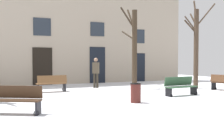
{
  "coord_description": "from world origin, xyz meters",
  "views": [
    {
      "loc": [
        -5.73,
        -10.77,
        1.71
      ],
      "look_at": [
        0.0,
        1.66,
        1.21
      ],
      "focal_mm": 44.5,
      "sensor_mm": 36.0,
      "label": 1
    }
  ],
  "objects_px": {
    "tree_near_facade": "(134,47)",
    "streetlamp": "(134,51)",
    "litter_bin": "(136,93)",
    "tree_left_of_center": "(196,45)",
    "person_near_bench": "(96,71)",
    "bench_near_lamp": "(181,86)",
    "bench_facing_shops": "(15,100)",
    "bench_near_center_tree": "(52,84)"
  },
  "relations": [
    {
      "from": "streetlamp",
      "to": "litter_bin",
      "type": "relative_size",
      "value": 4.88
    },
    {
      "from": "tree_left_of_center",
      "to": "bench_near_center_tree",
      "type": "xyz_separation_m",
      "value": [
        -8.24,
        1.75,
        -2.17
      ]
    },
    {
      "from": "tree_left_of_center",
      "to": "bench_facing_shops",
      "type": "relative_size",
      "value": 2.97
    },
    {
      "from": "streetlamp",
      "to": "bench_near_center_tree",
      "type": "relative_size",
      "value": 2.37
    },
    {
      "from": "tree_near_facade",
      "to": "bench_near_lamp",
      "type": "bearing_deg",
      "value": -83.13
    },
    {
      "from": "bench_facing_shops",
      "to": "bench_near_lamp",
      "type": "xyz_separation_m",
      "value": [
        7.66,
        1.46,
        -0.01
      ]
    },
    {
      "from": "tree_left_of_center",
      "to": "tree_near_facade",
      "type": "bearing_deg",
      "value": 156.95
    },
    {
      "from": "tree_left_of_center",
      "to": "streetlamp",
      "type": "bearing_deg",
      "value": 113.58
    },
    {
      "from": "streetlamp",
      "to": "litter_bin",
      "type": "height_order",
      "value": "streetlamp"
    },
    {
      "from": "tree_near_facade",
      "to": "bench_facing_shops",
      "type": "relative_size",
      "value": 2.88
    },
    {
      "from": "tree_near_facade",
      "to": "streetlamp",
      "type": "bearing_deg",
      "value": 60.93
    },
    {
      "from": "tree_near_facade",
      "to": "streetlamp",
      "type": "xyz_separation_m",
      "value": [
        1.55,
        2.8,
        -0.17
      ]
    },
    {
      "from": "tree_near_facade",
      "to": "litter_bin",
      "type": "distance_m",
      "value": 5.83
    },
    {
      "from": "person_near_bench",
      "to": "tree_near_facade",
      "type": "bearing_deg",
      "value": 8.82
    },
    {
      "from": "tree_near_facade",
      "to": "streetlamp",
      "type": "height_order",
      "value": "tree_near_facade"
    },
    {
      "from": "tree_left_of_center",
      "to": "litter_bin",
      "type": "xyz_separation_m",
      "value": [
        -6.01,
        -3.32,
        -2.23
      ]
    },
    {
      "from": "bench_near_center_tree",
      "to": "tree_left_of_center",
      "type": "bearing_deg",
      "value": 167.07
    },
    {
      "from": "tree_near_facade",
      "to": "bench_facing_shops",
      "type": "distance_m",
      "value": 9.12
    },
    {
      "from": "tree_left_of_center",
      "to": "streetlamp",
      "type": "relative_size",
      "value": 1.32
    },
    {
      "from": "person_near_bench",
      "to": "litter_bin",
      "type": "bearing_deg",
      "value": -53.3
    },
    {
      "from": "streetlamp",
      "to": "bench_near_center_tree",
      "type": "bearing_deg",
      "value": -158.68
    },
    {
      "from": "tree_near_facade",
      "to": "litter_bin",
      "type": "xyz_separation_m",
      "value": [
        -2.6,
        -4.77,
        -2.09
      ]
    },
    {
      "from": "bench_near_center_tree",
      "to": "bench_facing_shops",
      "type": "distance_m",
      "value": 5.99
    },
    {
      "from": "litter_bin",
      "to": "bench_near_lamp",
      "type": "height_order",
      "value": "bench_near_lamp"
    },
    {
      "from": "tree_near_facade",
      "to": "litter_bin",
      "type": "relative_size",
      "value": 6.24
    },
    {
      "from": "litter_bin",
      "to": "person_near_bench",
      "type": "height_order",
      "value": "person_near_bench"
    },
    {
      "from": "tree_left_of_center",
      "to": "litter_bin",
      "type": "distance_m",
      "value": 7.22
    },
    {
      "from": "tree_left_of_center",
      "to": "bench_facing_shops",
      "type": "distance_m",
      "value": 11.47
    },
    {
      "from": "streetlamp",
      "to": "bench_near_center_tree",
      "type": "xyz_separation_m",
      "value": [
        -6.39,
        -2.49,
        -1.87
      ]
    },
    {
      "from": "tree_near_facade",
      "to": "tree_left_of_center",
      "type": "relative_size",
      "value": 0.97
    },
    {
      "from": "bench_near_lamp",
      "to": "bench_facing_shops",
      "type": "bearing_deg",
      "value": -172.7
    },
    {
      "from": "litter_bin",
      "to": "tree_near_facade",
      "type": "bearing_deg",
      "value": 61.4
    },
    {
      "from": "streetlamp",
      "to": "litter_bin",
      "type": "xyz_separation_m",
      "value": [
        -4.16,
        -7.57,
        -1.93
      ]
    },
    {
      "from": "bench_near_lamp",
      "to": "bench_near_center_tree",
      "type": "bearing_deg",
      "value": 139.12
    },
    {
      "from": "litter_bin",
      "to": "bench_facing_shops",
      "type": "relative_size",
      "value": 0.46
    },
    {
      "from": "tree_near_facade",
      "to": "bench_near_center_tree",
      "type": "height_order",
      "value": "tree_near_facade"
    },
    {
      "from": "person_near_bench",
      "to": "streetlamp",
      "type": "bearing_deg",
      "value": 66.35
    },
    {
      "from": "bench_facing_shops",
      "to": "person_near_bench",
      "type": "bearing_deg",
      "value": 81.01
    },
    {
      "from": "streetlamp",
      "to": "bench_near_lamp",
      "type": "height_order",
      "value": "streetlamp"
    },
    {
      "from": "bench_near_center_tree",
      "to": "streetlamp",
      "type": "bearing_deg",
      "value": -159.62
    },
    {
      "from": "litter_bin",
      "to": "person_near_bench",
      "type": "xyz_separation_m",
      "value": [
        0.69,
        6.08,
        0.64
      ]
    },
    {
      "from": "tree_near_facade",
      "to": "streetlamp",
      "type": "distance_m",
      "value": 3.2
    }
  ]
}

